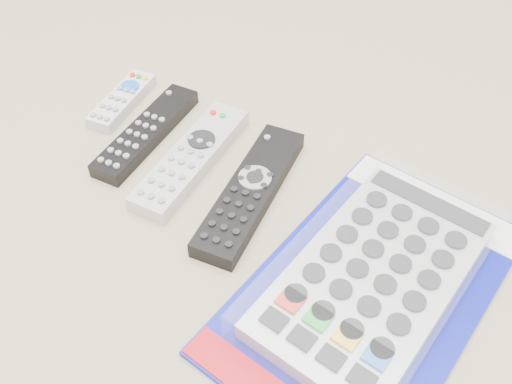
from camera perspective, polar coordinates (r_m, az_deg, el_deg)
The scene contains 5 objects.
remote_small_grey at distance 0.90m, azimuth -13.26°, elevation 8.92°, with size 0.06×0.14×0.02m.
remote_slim_black at distance 0.83m, azimuth -10.90°, elevation 5.91°, with size 0.07×0.21×0.02m.
remote_silver_dvd at distance 0.78m, azimuth -6.49°, elevation 3.39°, with size 0.08×0.23×0.03m.
remote_large_black at distance 0.73m, azimuth -0.54°, elevation 0.09°, with size 0.10×0.24×0.03m.
jumbo_remote_packaged at distance 0.65m, azimuth 11.73°, elevation -8.22°, with size 0.26×0.39×0.05m.
Camera 1 is at (0.33, -0.44, 0.54)m, focal length 40.00 mm.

